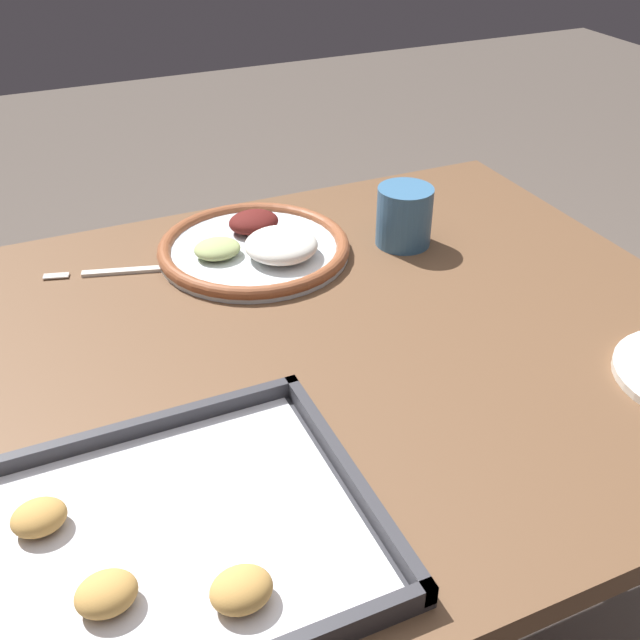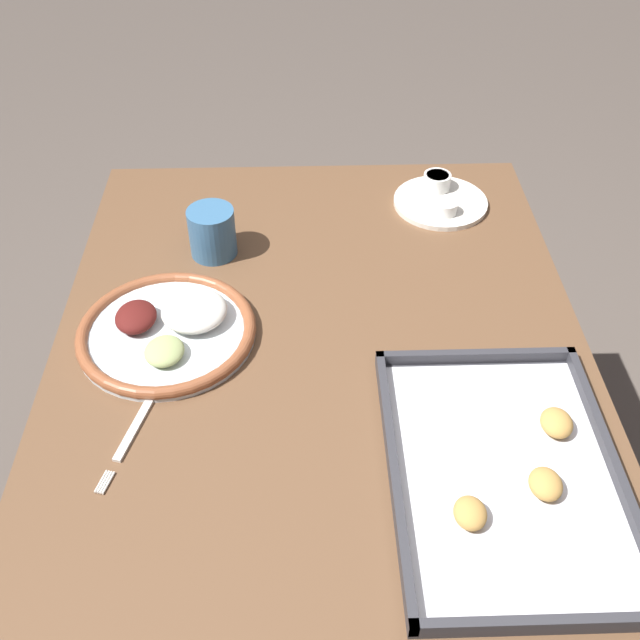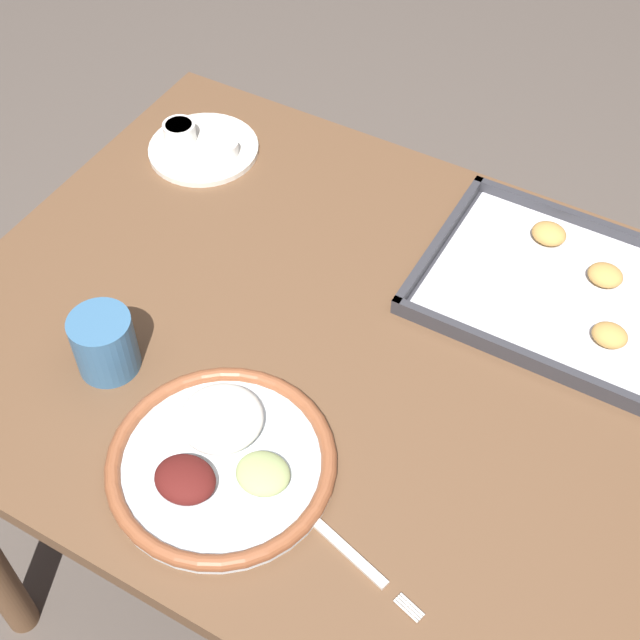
% 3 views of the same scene
% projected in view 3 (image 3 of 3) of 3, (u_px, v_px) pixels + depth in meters
% --- Properties ---
extents(ground_plane, '(8.00, 8.00, 0.00)m').
position_uv_depth(ground_plane, '(319.00, 573.00, 1.83)').
color(ground_plane, '#564C44').
extents(dining_table, '(1.03, 0.84, 0.78)m').
position_uv_depth(dining_table, '(319.00, 388.00, 1.33)').
color(dining_table, brown).
rests_on(dining_table, ground_plane).
extents(dinner_plate, '(0.28, 0.28, 0.05)m').
position_uv_depth(dinner_plate, '(223.00, 459.00, 1.09)').
color(dinner_plate, silver).
rests_on(dinner_plate, dining_table).
extents(fork, '(0.21, 0.07, 0.00)m').
position_uv_depth(fork, '(344.00, 548.00, 1.02)').
color(fork, silver).
rests_on(fork, dining_table).
extents(saucer_plate, '(0.18, 0.18, 0.04)m').
position_uv_depth(saucer_plate, '(201.00, 145.00, 1.48)').
color(saucer_plate, white).
rests_on(saucer_plate, dining_table).
extents(baking_tray, '(0.43, 0.30, 0.04)m').
position_uv_depth(baking_tray, '(574.00, 293.00, 1.27)').
color(baking_tray, '#333338').
rests_on(baking_tray, dining_table).
extents(drinking_cup, '(0.08, 0.08, 0.09)m').
position_uv_depth(drinking_cup, '(104.00, 343.00, 1.16)').
color(drinking_cup, '#38668E').
rests_on(drinking_cup, dining_table).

